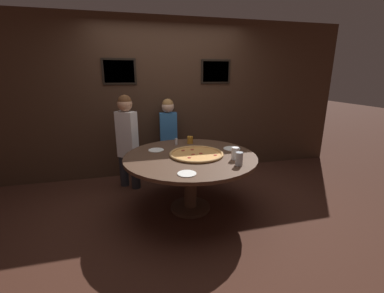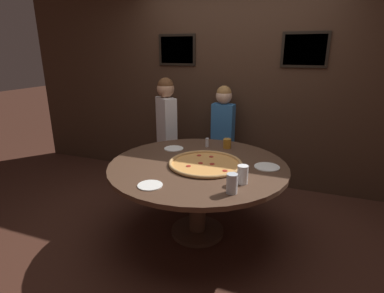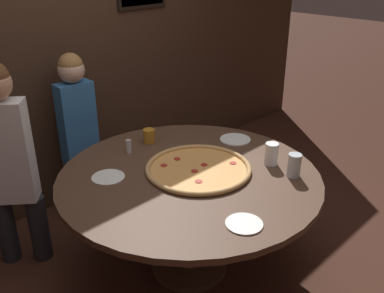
% 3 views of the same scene
% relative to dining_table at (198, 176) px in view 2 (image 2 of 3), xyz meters
% --- Properties ---
extents(ground_plane, '(24.00, 24.00, 0.00)m').
position_rel_dining_table_xyz_m(ground_plane, '(0.00, 0.00, -0.62)').
color(ground_plane, '#422319').
extents(back_wall, '(6.40, 0.08, 2.60)m').
position_rel_dining_table_xyz_m(back_wall, '(0.00, 1.42, 0.69)').
color(back_wall, '#3D281C').
rests_on(back_wall, ground_plane).
extents(dining_table, '(1.65, 1.65, 0.74)m').
position_rel_dining_table_xyz_m(dining_table, '(0.00, 0.00, 0.00)').
color(dining_table, '#4C3323').
rests_on(dining_table, ground_plane).
extents(giant_pizza, '(0.68, 0.68, 0.03)m').
position_rel_dining_table_xyz_m(giant_pizza, '(0.08, -0.01, 0.14)').
color(giant_pizza, '#E0994C').
rests_on(giant_pizza, dining_table).
extents(drink_cup_centre_back, '(0.08, 0.08, 0.10)m').
position_rel_dining_table_xyz_m(drink_cup_centre_back, '(0.14, 0.55, 0.17)').
color(drink_cup_centre_back, '#BC7A23').
rests_on(drink_cup_centre_back, dining_table).
extents(drink_cup_beside_pizza, '(0.08, 0.08, 0.15)m').
position_rel_dining_table_xyz_m(drink_cup_beside_pizza, '(0.44, -0.48, 0.20)').
color(drink_cup_beside_pizza, silver).
rests_on(drink_cup_beside_pizza, dining_table).
extents(drink_cup_near_left, '(0.09, 0.09, 0.15)m').
position_rel_dining_table_xyz_m(drink_cup_near_left, '(0.47, -0.28, 0.20)').
color(drink_cup_near_left, white).
rests_on(drink_cup_near_left, dining_table).
extents(white_plate_beside_cup, '(0.20, 0.20, 0.01)m').
position_rel_dining_table_xyz_m(white_plate_beside_cup, '(-0.18, -0.59, 0.13)').
color(white_plate_beside_cup, white).
rests_on(white_plate_beside_cup, dining_table).
extents(white_plate_far_back, '(0.23, 0.23, 0.01)m').
position_rel_dining_table_xyz_m(white_plate_far_back, '(0.61, 0.13, 0.13)').
color(white_plate_far_back, white).
rests_on(white_plate_far_back, dining_table).
extents(white_plate_near_front, '(0.20, 0.20, 0.01)m').
position_rel_dining_table_xyz_m(white_plate_near_front, '(-0.39, 0.32, 0.13)').
color(white_plate_near_front, white).
rests_on(white_plate_near_front, dining_table).
extents(condiment_shaker, '(0.04, 0.04, 0.10)m').
position_rel_dining_table_xyz_m(condiment_shaker, '(-0.08, 0.51, 0.17)').
color(condiment_shaker, silver).
rests_on(condiment_shaker, dining_table).
extents(diner_far_left, '(0.34, 0.20, 1.33)m').
position_rel_dining_table_xyz_m(diner_far_left, '(-0.08, 1.17, 0.14)').
color(diner_far_left, '#232328').
rests_on(diner_far_left, ground_plane).
extents(diner_side_right, '(0.36, 0.33, 1.43)m').
position_rel_dining_table_xyz_m(diner_side_right, '(-0.75, 0.90, 0.19)').
color(diner_side_right, '#232328').
rests_on(diner_side_right, ground_plane).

